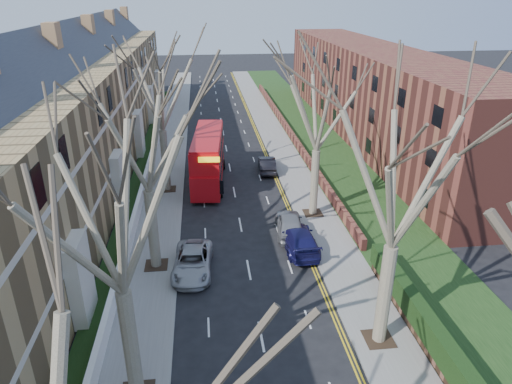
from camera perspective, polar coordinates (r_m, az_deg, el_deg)
name	(u,v)px	position (r m, az deg, el deg)	size (l,w,h in m)	color
pavement_left	(171,150)	(50.42, -10.60, 5.21)	(3.00, 102.00, 0.12)	slate
pavement_right	(280,146)	(50.99, 3.02, 5.80)	(3.00, 102.00, 0.12)	slate
terrace_left	(71,122)	(42.59, -22.14, 8.11)	(9.70, 78.00, 13.60)	#9B7D4F
flats_right	(371,92)	(56.48, 14.24, 12.07)	(13.97, 54.00, 10.00)	brown
front_wall_left	(148,172)	(42.89, -13.40, 2.41)	(0.30, 78.00, 1.00)	white
grass_verge_right	(320,143)	(51.89, 7.96, 6.03)	(6.00, 102.00, 0.06)	#183312
tree_left_mid	(109,191)	(16.38, -17.94, 0.12)	(10.50, 10.50, 14.71)	brown
tree_left_far	(142,123)	(25.83, -14.10, 8.37)	(10.15, 10.15, 14.22)	brown
tree_left_dist	(158,79)	(37.44, -12.13, 13.70)	(10.50, 10.50, 14.71)	brown
tree_right_mid	(404,158)	(19.63, 17.96, 4.04)	(10.50, 10.50, 14.71)	brown
tree_right_far	(319,95)	(32.48, 7.93, 11.93)	(10.15, 10.15, 14.22)	brown
double_decker_bus	(208,160)	(40.65, -5.97, 4.05)	(3.30, 10.56, 4.37)	#AF0C12
car_left_far	(193,262)	(28.37, -7.93, -8.66)	(2.28, 4.95, 1.38)	#9FA0A4
car_right_near	(299,239)	(30.54, 5.41, -5.86)	(2.09, 5.13, 1.49)	#16154C
car_right_mid	(290,224)	(32.28, 4.22, -4.00)	(1.85, 4.60, 1.57)	gray
car_right_far	(267,164)	(43.46, 1.39, 3.48)	(1.49, 4.27, 1.41)	black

